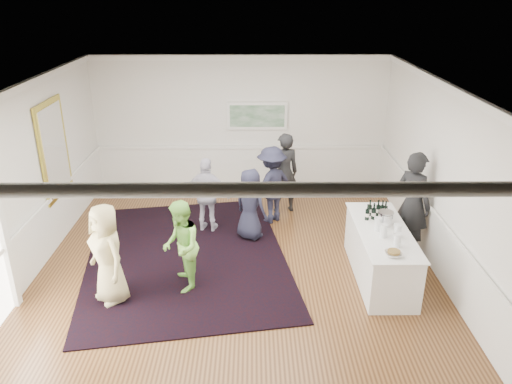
{
  "coord_description": "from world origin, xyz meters",
  "views": [
    {
      "loc": [
        0.29,
        -7.7,
        4.67
      ],
      "look_at": [
        0.35,
        0.2,
        1.38
      ],
      "focal_mm": 35.0,
      "sensor_mm": 36.0,
      "label": 1
    }
  ],
  "objects_px": {
    "bartender": "(413,204)",
    "guest_lilac": "(208,195)",
    "guest_tan": "(107,254)",
    "guest_dark_b": "(284,173)",
    "guest_green": "(181,246)",
    "ice_bucket": "(385,219)",
    "nut_bowl": "(394,253)",
    "serving_table": "(380,253)",
    "guest_navy": "(250,204)",
    "guest_dark_a": "(272,185)"
  },
  "relations": [
    {
      "from": "bartender",
      "to": "guest_lilac",
      "type": "distance_m",
      "value": 3.93
    },
    {
      "from": "guest_lilac",
      "to": "guest_tan",
      "type": "bearing_deg",
      "value": 72.42
    },
    {
      "from": "guest_tan",
      "to": "guest_dark_b",
      "type": "height_order",
      "value": "guest_dark_b"
    },
    {
      "from": "guest_green",
      "to": "ice_bucket",
      "type": "relative_size",
      "value": 5.93
    },
    {
      "from": "nut_bowl",
      "to": "ice_bucket",
      "type": "bearing_deg",
      "value": 83.34
    },
    {
      "from": "guest_lilac",
      "to": "guest_dark_b",
      "type": "relative_size",
      "value": 0.87
    },
    {
      "from": "serving_table",
      "to": "bartender",
      "type": "relative_size",
      "value": 1.13
    },
    {
      "from": "guest_tan",
      "to": "guest_lilac",
      "type": "height_order",
      "value": "guest_tan"
    },
    {
      "from": "guest_navy",
      "to": "ice_bucket",
      "type": "distance_m",
      "value": 2.64
    },
    {
      "from": "serving_table",
      "to": "guest_navy",
      "type": "height_order",
      "value": "guest_navy"
    },
    {
      "from": "guest_lilac",
      "to": "nut_bowl",
      "type": "relative_size",
      "value": 5.7
    },
    {
      "from": "guest_lilac",
      "to": "nut_bowl",
      "type": "distance_m",
      "value": 4.02
    },
    {
      "from": "bartender",
      "to": "guest_tan",
      "type": "distance_m",
      "value": 5.37
    },
    {
      "from": "guest_green",
      "to": "guest_dark_b",
      "type": "xyz_separation_m",
      "value": [
        1.83,
        3.04,
        0.12
      ]
    },
    {
      "from": "ice_bucket",
      "to": "guest_navy",
      "type": "bearing_deg",
      "value": 150.39
    },
    {
      "from": "ice_bucket",
      "to": "guest_green",
      "type": "bearing_deg",
      "value": -172.01
    },
    {
      "from": "nut_bowl",
      "to": "bartender",
      "type": "bearing_deg",
      "value": 65.15
    },
    {
      "from": "guest_lilac",
      "to": "guest_green",
      "type": "bearing_deg",
      "value": 94.55
    },
    {
      "from": "serving_table",
      "to": "guest_lilac",
      "type": "xyz_separation_m",
      "value": [
        -3.07,
        1.79,
        0.32
      ]
    },
    {
      "from": "guest_navy",
      "to": "nut_bowl",
      "type": "relative_size",
      "value": 5.29
    },
    {
      "from": "nut_bowl",
      "to": "guest_dark_b",
      "type": "bearing_deg",
      "value": 111.85
    },
    {
      "from": "guest_navy",
      "to": "ice_bucket",
      "type": "xyz_separation_m",
      "value": [
        2.28,
        -1.3,
        0.3
      ]
    },
    {
      "from": "guest_tan",
      "to": "guest_navy",
      "type": "height_order",
      "value": "guest_tan"
    },
    {
      "from": "guest_tan",
      "to": "guest_navy",
      "type": "distance_m",
      "value": 3.04
    },
    {
      "from": "guest_dark_a",
      "to": "guest_navy",
      "type": "height_order",
      "value": "guest_dark_a"
    },
    {
      "from": "guest_tan",
      "to": "guest_dark_a",
      "type": "xyz_separation_m",
      "value": [
        2.64,
        2.86,
        -0.0
      ]
    },
    {
      "from": "bartender",
      "to": "guest_green",
      "type": "height_order",
      "value": "bartender"
    },
    {
      "from": "guest_dark_a",
      "to": "nut_bowl",
      "type": "bearing_deg",
      "value": 78.32
    },
    {
      "from": "guest_tan",
      "to": "nut_bowl",
      "type": "xyz_separation_m",
      "value": [
        4.36,
        -0.22,
        0.12
      ]
    },
    {
      "from": "guest_navy",
      "to": "ice_bucket",
      "type": "relative_size",
      "value": 5.54
    },
    {
      "from": "guest_navy",
      "to": "serving_table",
      "type": "bearing_deg",
      "value": -173.62
    },
    {
      "from": "serving_table",
      "to": "guest_navy",
      "type": "distance_m",
      "value": 2.66
    },
    {
      "from": "guest_green",
      "to": "guest_lilac",
      "type": "xyz_separation_m",
      "value": [
        0.25,
        2.1,
        0.0
      ]
    },
    {
      "from": "bartender",
      "to": "nut_bowl",
      "type": "height_order",
      "value": "bartender"
    },
    {
      "from": "guest_navy",
      "to": "nut_bowl",
      "type": "height_order",
      "value": "guest_navy"
    },
    {
      "from": "guest_dark_b",
      "to": "ice_bucket",
      "type": "bearing_deg",
      "value": 106.77
    },
    {
      "from": "bartender",
      "to": "guest_tan",
      "type": "height_order",
      "value": "bartender"
    },
    {
      "from": "guest_dark_b",
      "to": "ice_bucket",
      "type": "height_order",
      "value": "guest_dark_b"
    },
    {
      "from": "guest_dark_b",
      "to": "ice_bucket",
      "type": "distance_m",
      "value": 3.01
    },
    {
      "from": "serving_table",
      "to": "bartender",
      "type": "xyz_separation_m",
      "value": [
        0.75,
        0.86,
        0.53
      ]
    },
    {
      "from": "guest_green",
      "to": "nut_bowl",
      "type": "height_order",
      "value": "guest_green"
    },
    {
      "from": "nut_bowl",
      "to": "serving_table",
      "type": "bearing_deg",
      "value": 86.86
    },
    {
      "from": "serving_table",
      "to": "nut_bowl",
      "type": "height_order",
      "value": "nut_bowl"
    },
    {
      "from": "guest_tan",
      "to": "ice_bucket",
      "type": "height_order",
      "value": "guest_tan"
    },
    {
      "from": "serving_table",
      "to": "bartender",
      "type": "height_order",
      "value": "bartender"
    },
    {
      "from": "guest_green",
      "to": "guest_lilac",
      "type": "distance_m",
      "value": 2.11
    },
    {
      "from": "guest_navy",
      "to": "nut_bowl",
      "type": "xyz_separation_m",
      "value": [
        2.16,
        -2.32,
        0.23
      ]
    },
    {
      "from": "guest_tan",
      "to": "guest_dark_b",
      "type": "distance_m",
      "value": 4.46
    },
    {
      "from": "bartender",
      "to": "guest_green",
      "type": "xyz_separation_m",
      "value": [
        -4.07,
        -1.17,
        -0.22
      ]
    },
    {
      "from": "guest_dark_b",
      "to": "guest_tan",
      "type": "bearing_deg",
      "value": 34.57
    }
  ]
}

